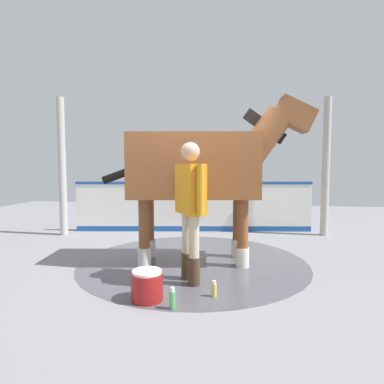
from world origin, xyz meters
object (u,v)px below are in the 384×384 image
horse (201,168)px  wash_bucket (147,285)px  handler (190,201)px  bottle_shampoo (214,289)px  bottle_spray (172,299)px

horse → wash_bucket: (0.41, 1.52, -1.30)m
handler → bottle_shampoo: size_ratio=9.57×
wash_bucket → bottle_spray: 0.38m
horse → wash_bucket: 2.04m
handler → bottle_shampoo: bearing=97.5°
horse → handler: size_ratio=1.82×
wash_bucket → handler: bearing=-122.3°
wash_bucket → bottle_shampoo: wash_bucket is taller
wash_bucket → bottle_spray: (-0.32, 0.18, -0.06)m
bottle_shampoo → bottle_spray: 0.56m
horse → handler: (0.02, 0.90, -0.42)m
wash_bucket → bottle_shampoo: size_ratio=1.90×
horse → bottle_spray: 2.18m
bottle_spray → handler: bearing=-94.8°
handler → horse: bearing=-122.9°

